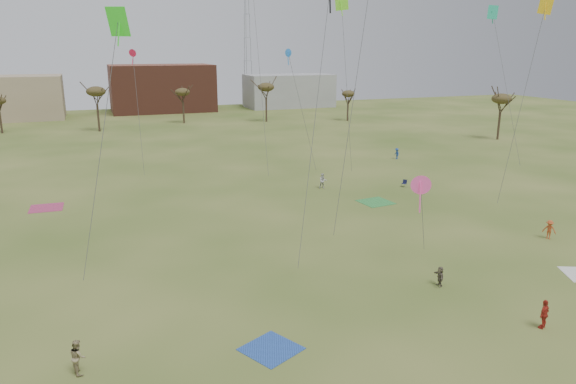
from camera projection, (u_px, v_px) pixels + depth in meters
name	position (u px, v px, depth m)	size (l,w,h in m)	color
ground	(359.00, 331.00, 31.54)	(260.00, 260.00, 0.00)	#39551A
spectator_fore_a	(544.00, 314.00, 31.65)	(1.08, 0.45, 1.84)	#B02A1E
spectator_fore_b	(78.00, 357.00, 27.25)	(0.91, 0.71, 1.88)	#95865E
spectator_fore_c	(440.00, 276.00, 37.36)	(1.33, 0.42, 1.44)	brown
flyer_mid_b	(549.00, 230.00, 46.57)	(1.10, 0.63, 1.70)	#AE4820
spectator_mid_e	(323.00, 181.00, 63.35)	(0.88, 0.69, 1.82)	#B8B8B8
flyer_far_c	(397.00, 154.00, 80.22)	(1.07, 0.61, 1.65)	navy
blanket_blue	(271.00, 349.00, 29.64)	(2.78, 2.78, 0.03)	#274FA9
blanket_plum	(46.00, 208.00, 55.81)	(3.28, 3.28, 0.03)	#B13661
blanket_olive	(376.00, 202.00, 57.87)	(3.26, 3.26, 0.03)	green
camp_chair_right	(404.00, 185.00, 64.19)	(0.73, 0.72, 0.87)	#131635
kites_aloft	(286.00, 14.00, 52.39)	(77.00, 37.57, 24.65)	#FC4FAE
tree_line	(149.00, 98.00, 100.23)	(117.44, 49.32, 8.91)	#3A2B1E
building_brick	(162.00, 88.00, 140.11)	(26.00, 16.00, 12.00)	brown
building_grey	(289.00, 91.00, 150.56)	(24.00, 12.00, 9.00)	gray
radio_tower	(247.00, 37.00, 149.65)	(1.51, 1.72, 41.00)	#9EA3A8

